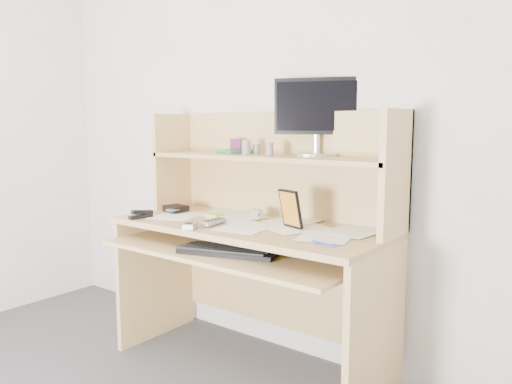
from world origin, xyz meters
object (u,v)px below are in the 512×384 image
Objects in this scene: tv_remote at (214,222)px; monitor at (318,114)px; keyboard at (229,251)px; desk at (258,232)px; game_case at (291,209)px.

tv_remote is 0.73m from monitor.
keyboard is 0.22m from tv_remote.
monitor is at bearing 51.46° from keyboard.
keyboard is 1.15× the size of monitor.
desk is 0.29m from game_case.
tv_remote is 0.91× the size of game_case.
keyboard is at bearing -133.55° from monitor.
desk is at bearing 48.78° from tv_remote.
monitor reaches higher than keyboard.
desk reaches higher than keyboard.
game_case reaches higher than tv_remote.
game_case is at bearing -112.11° from monitor.
desk reaches higher than game_case.
desk is at bearing 82.62° from keyboard.
game_case is at bearing -14.50° from desk.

